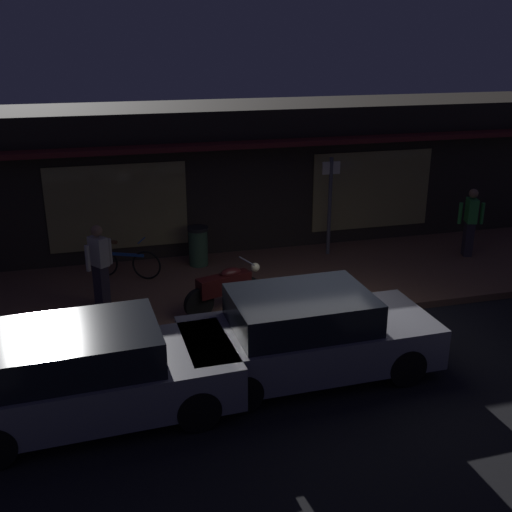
{
  "coord_description": "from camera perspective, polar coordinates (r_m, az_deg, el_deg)",
  "views": [
    {
      "loc": [
        -3.66,
        -9.22,
        5.3
      ],
      "look_at": [
        -0.57,
        2.4,
        0.95
      ],
      "focal_mm": 43.36,
      "sensor_mm": 36.0,
      "label": 1
    }
  ],
  "objects": [
    {
      "name": "ground_plane",
      "position": [
        11.25,
        6.02,
        -8.34
      ],
      "size": [
        60.0,
        60.0,
        0.0
      ],
      "primitive_type": "plane",
      "color": "black"
    },
    {
      "name": "sidewalk_slab",
      "position": [
        13.79,
        1.65,
        -2.39
      ],
      "size": [
        18.0,
        4.0,
        0.15
      ],
      "primitive_type": "cube",
      "color": "brown",
      "rests_on": "ground_plane"
    },
    {
      "name": "storefront_building",
      "position": [
        16.41,
        -1.68,
        7.58
      ],
      "size": [
        18.0,
        3.3,
        3.6
      ],
      "color": "black",
      "rests_on": "ground_plane"
    },
    {
      "name": "motorcycle",
      "position": [
        12.01,
        -2.83,
        -2.93
      ],
      "size": [
        1.66,
        0.74,
        0.97
      ],
      "color": "black",
      "rests_on": "sidewalk_slab"
    },
    {
      "name": "bicycle_parked",
      "position": [
        13.99,
        -12.01,
        -0.6
      ],
      "size": [
        1.52,
        0.74,
        0.91
      ],
      "color": "black",
      "rests_on": "sidewalk_slab"
    },
    {
      "name": "person_photographer",
      "position": [
        12.51,
        -14.23,
        -0.72
      ],
      "size": [
        0.55,
        0.44,
        1.67
      ],
      "color": "#28232D",
      "rests_on": "sidewalk_slab"
    },
    {
      "name": "person_bystander",
      "position": [
        15.79,
        19.16,
        3.07
      ],
      "size": [
        0.61,
        0.43,
        1.67
      ],
      "color": "#28232D",
      "rests_on": "sidewalk_slab"
    },
    {
      "name": "sign_post",
      "position": [
        15.01,
        6.83,
        5.12
      ],
      "size": [
        0.44,
        0.09,
        2.4
      ],
      "color": "#47474C",
      "rests_on": "sidewalk_slab"
    },
    {
      "name": "trash_bin",
      "position": [
        14.48,
        -5.35,
        0.94
      ],
      "size": [
        0.48,
        0.48,
        0.93
      ],
      "color": "#2D4C33",
      "rests_on": "sidewalk_slab"
    },
    {
      "name": "parked_car_near",
      "position": [
        9.31,
        -15.06,
        -10.46
      ],
      "size": [
        4.19,
        1.97,
        1.42
      ],
      "color": "black",
      "rests_on": "ground_plane"
    },
    {
      "name": "parked_car_far",
      "position": [
        10.11,
        4.68,
        -7.22
      ],
      "size": [
        4.14,
        1.86,
        1.42
      ],
      "color": "black",
      "rests_on": "ground_plane"
    }
  ]
}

